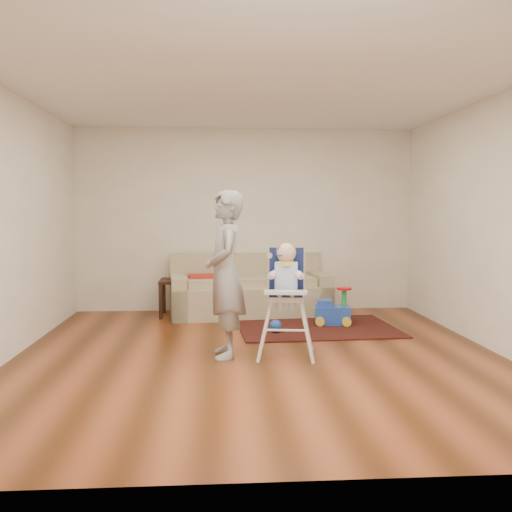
{
  "coord_description": "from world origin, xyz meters",
  "views": [
    {
      "loc": [
        -0.43,
        -5.77,
        1.49
      ],
      "look_at": [
        0.0,
        0.4,
        1.0
      ],
      "focal_mm": 40.0,
      "sensor_mm": 36.0,
      "label": 1
    }
  ],
  "objects": [
    {
      "name": "toy_ball",
      "position": [
        0.28,
        1.04,
        0.09
      ],
      "size": [
        0.15,
        0.15,
        0.15
      ],
      "primitive_type": "sphere",
      "color": "blue",
      "rests_on": "area_rug"
    },
    {
      "name": "room_envelope",
      "position": [
        0.0,
        0.53,
        1.88
      ],
      "size": [
        5.04,
        5.52,
        2.72
      ],
      "color": "silver",
      "rests_on": "ground"
    },
    {
      "name": "side_table",
      "position": [
        -0.97,
        2.31,
        0.26
      ],
      "size": [
        0.52,
        0.52,
        0.52
      ],
      "primitive_type": null,
      "color": "black",
      "rests_on": "ground"
    },
    {
      "name": "sofa",
      "position": [
        0.04,
        2.3,
        0.43
      ],
      "size": [
        2.33,
        1.16,
        0.86
      ],
      "rotation": [
        0.0,
        0.0,
        0.11
      ],
      "color": "tan",
      "rests_on": "ground"
    },
    {
      "name": "area_rug",
      "position": [
        0.84,
        1.32,
        0.01
      ],
      "size": [
        2.05,
        1.58,
        0.02
      ],
      "primitive_type": "cube",
      "rotation": [
        0.0,
        0.0,
        0.06
      ],
      "color": "black",
      "rests_on": "ground"
    },
    {
      "name": "adult",
      "position": [
        -0.34,
        -0.02,
        0.85
      ],
      "size": [
        0.45,
        0.65,
        1.7
      ],
      "primitive_type": "imported",
      "rotation": [
        0.0,
        0.0,
        -1.5
      ],
      "color": "gray",
      "rests_on": "ground"
    },
    {
      "name": "high_chair",
      "position": [
        0.28,
        -0.04,
        0.57
      ],
      "size": [
        0.61,
        0.61,
        1.18
      ],
      "rotation": [
        0.0,
        0.0,
        -0.14
      ],
      "color": "silver",
      "rests_on": "ground"
    },
    {
      "name": "ride_on_toy",
      "position": [
        1.08,
        1.5,
        0.26
      ],
      "size": [
        0.48,
        0.37,
        0.49
      ],
      "primitive_type": null,
      "rotation": [
        0.0,
        0.0,
        -0.12
      ],
      "color": "blue",
      "rests_on": "area_rug"
    },
    {
      "name": "ground",
      "position": [
        0.0,
        0.0,
        0.0
      ],
      "size": [
        5.5,
        5.5,
        0.0
      ],
      "primitive_type": "plane",
      "color": "#47200A",
      "rests_on": "ground"
    }
  ]
}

